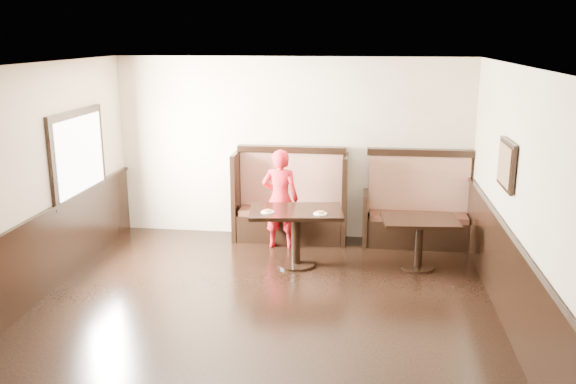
% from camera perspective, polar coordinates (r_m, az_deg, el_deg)
% --- Properties ---
extents(ground, '(7.00, 7.00, 0.00)m').
position_cam_1_polar(ground, '(6.64, -3.40, -13.51)').
color(ground, black).
rests_on(ground, ground).
extents(room_shell, '(7.00, 7.00, 7.00)m').
position_cam_1_polar(room_shell, '(6.67, -5.57, -7.10)').
color(room_shell, beige).
rests_on(room_shell, ground).
extents(booth_main, '(1.75, 0.72, 1.45)m').
position_cam_1_polar(booth_main, '(9.48, 0.22, -1.33)').
color(booth_main, black).
rests_on(booth_main, ground).
extents(booth_neighbor, '(1.65, 0.72, 1.45)m').
position_cam_1_polar(booth_neighbor, '(9.46, 12.03, -1.98)').
color(booth_neighbor, black).
rests_on(booth_neighbor, ground).
extents(table_main, '(1.34, 0.94, 0.80)m').
position_cam_1_polar(table_main, '(8.36, 0.74, -2.90)').
color(table_main, black).
rests_on(table_main, ground).
extents(table_neighbor, '(1.06, 0.74, 0.70)m').
position_cam_1_polar(table_neighbor, '(8.48, 12.19, -3.64)').
color(table_neighbor, black).
rests_on(table_neighbor, ground).
extents(child, '(0.56, 0.38, 1.50)m').
position_cam_1_polar(child, '(9.03, -0.73, -0.66)').
color(child, red).
rests_on(child, ground).
extents(pizza_plate_left, '(0.18, 0.18, 0.03)m').
position_cam_1_polar(pizza_plate_left, '(8.20, -1.92, -1.82)').
color(pizza_plate_left, white).
rests_on(pizza_plate_left, table_main).
extents(pizza_plate_right, '(0.19, 0.19, 0.03)m').
position_cam_1_polar(pizza_plate_right, '(8.13, 3.04, -1.97)').
color(pizza_plate_right, white).
rests_on(pizza_plate_right, table_main).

